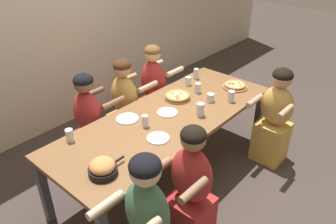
{
  "coord_description": "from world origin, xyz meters",
  "views": [
    {
      "loc": [
        -2.1,
        -1.84,
        2.43
      ],
      "look_at": [
        0.0,
        0.0,
        0.8
      ],
      "focal_mm": 35.0,
      "sensor_mm": 36.0,
      "label": 1
    }
  ],
  "objects_px": {
    "cocktail_glass_blue": "(210,98)",
    "diner_near_right": "(274,120)",
    "empty_plate_b": "(127,119)",
    "drinking_glass_a": "(70,136)",
    "drinking_glass_g": "(196,74)",
    "diner_near_midleft": "(190,194)",
    "empty_plate_a": "(167,112)",
    "drinking_glass_d": "(188,81)",
    "pizza_board_second": "(235,86)",
    "drinking_glass_b": "(145,122)",
    "diner_far_midleft": "(90,128)",
    "drinking_glass_c": "(231,96)",
    "pizza_board_main": "(178,96)",
    "diner_far_center": "(126,110)",
    "empty_plate_c": "(158,138)",
    "skillet_bowl": "(103,168)",
    "drinking_glass_f": "(200,110)",
    "drinking_glass_e": "(198,89)",
    "diner_far_midright": "(154,95)"
  },
  "relations": [
    {
      "from": "cocktail_glass_blue",
      "to": "diner_near_right",
      "type": "xyz_separation_m",
      "value": [
        0.45,
        -0.56,
        -0.26
      ]
    },
    {
      "from": "empty_plate_b",
      "to": "drinking_glass_a",
      "type": "relative_size",
      "value": 1.87
    },
    {
      "from": "drinking_glass_g",
      "to": "diner_near_midleft",
      "type": "height_order",
      "value": "diner_near_midleft"
    },
    {
      "from": "empty_plate_a",
      "to": "diner_near_midleft",
      "type": "height_order",
      "value": "diner_near_midleft"
    },
    {
      "from": "empty_plate_b",
      "to": "drinking_glass_g",
      "type": "distance_m",
      "value": 1.21
    },
    {
      "from": "drinking_glass_d",
      "to": "diner_near_right",
      "type": "distance_m",
      "value": 1.07
    },
    {
      "from": "pizza_board_second",
      "to": "empty_plate_b",
      "type": "xyz_separation_m",
      "value": [
        -1.31,
        0.42,
        -0.02
      ]
    },
    {
      "from": "empty_plate_a",
      "to": "cocktail_glass_blue",
      "type": "xyz_separation_m",
      "value": [
        0.49,
        -0.19,
        0.03
      ]
    },
    {
      "from": "drinking_glass_b",
      "to": "drinking_glass_d",
      "type": "bearing_deg",
      "value": 14.77
    },
    {
      "from": "drinking_glass_b",
      "to": "diner_far_midleft",
      "type": "bearing_deg",
      "value": 104.66
    },
    {
      "from": "drinking_glass_c",
      "to": "drinking_glass_g",
      "type": "bearing_deg",
      "value": 70.39
    },
    {
      "from": "pizza_board_main",
      "to": "drinking_glass_d",
      "type": "relative_size",
      "value": 2.83
    },
    {
      "from": "drinking_glass_g",
      "to": "diner_near_right",
      "type": "bearing_deg",
      "value": -85.47
    },
    {
      "from": "pizza_board_main",
      "to": "empty_plate_a",
      "type": "xyz_separation_m",
      "value": [
        -0.3,
        -0.12,
        -0.02
      ]
    },
    {
      "from": "diner_far_center",
      "to": "empty_plate_c",
      "type": "bearing_deg",
      "value": -24.47
    },
    {
      "from": "diner_far_midleft",
      "to": "cocktail_glass_blue",
      "type": "bearing_deg",
      "value": 49.94
    },
    {
      "from": "skillet_bowl",
      "to": "drinking_glass_f",
      "type": "distance_m",
      "value": 1.2
    },
    {
      "from": "drinking_glass_d",
      "to": "diner_far_center",
      "type": "distance_m",
      "value": 0.81
    },
    {
      "from": "diner_far_midleft",
      "to": "diner_near_midleft",
      "type": "xyz_separation_m",
      "value": [
        -0.07,
        -1.39,
        0.0
      ]
    },
    {
      "from": "empty_plate_a",
      "to": "drinking_glass_f",
      "type": "height_order",
      "value": "drinking_glass_f"
    },
    {
      "from": "drinking_glass_c",
      "to": "diner_near_right",
      "type": "relative_size",
      "value": 0.11
    },
    {
      "from": "drinking_glass_a",
      "to": "drinking_glass_e",
      "type": "xyz_separation_m",
      "value": [
        1.5,
        -0.28,
        -0.0
      ]
    },
    {
      "from": "empty_plate_c",
      "to": "diner_near_midleft",
      "type": "xyz_separation_m",
      "value": [
        -0.18,
        -0.51,
        -0.22
      ]
    },
    {
      "from": "empty_plate_a",
      "to": "empty_plate_b",
      "type": "bearing_deg",
      "value": 148.42
    },
    {
      "from": "drinking_glass_d",
      "to": "drinking_glass_f",
      "type": "relative_size",
      "value": 0.74
    },
    {
      "from": "cocktail_glass_blue",
      "to": "pizza_board_second",
      "type": "bearing_deg",
      "value": -2.54
    },
    {
      "from": "cocktail_glass_blue",
      "to": "drinking_glass_f",
      "type": "relative_size",
      "value": 0.81
    },
    {
      "from": "drinking_glass_b",
      "to": "drinking_glass_f",
      "type": "xyz_separation_m",
      "value": [
        0.5,
        -0.27,
        0.01
      ]
    },
    {
      "from": "empty_plate_c",
      "to": "drinking_glass_a",
      "type": "distance_m",
      "value": 0.78
    },
    {
      "from": "empty_plate_c",
      "to": "drinking_glass_g",
      "type": "xyz_separation_m",
      "value": [
        1.26,
        0.52,
        0.05
      ]
    },
    {
      "from": "diner_near_midleft",
      "to": "empty_plate_a",
      "type": "bearing_deg",
      "value": -37.47
    },
    {
      "from": "empty_plate_a",
      "to": "drinking_glass_c",
      "type": "bearing_deg",
      "value": -29.12
    },
    {
      "from": "diner_far_midright",
      "to": "drinking_glass_d",
      "type": "bearing_deg",
      "value": 23.28
    },
    {
      "from": "drinking_glass_d",
      "to": "drinking_glass_g",
      "type": "distance_m",
      "value": 0.21
    },
    {
      "from": "pizza_board_main",
      "to": "diner_far_center",
      "type": "bearing_deg",
      "value": 119.38
    },
    {
      "from": "pizza_board_main",
      "to": "diner_near_midleft",
      "type": "bearing_deg",
      "value": -135.37
    },
    {
      "from": "empty_plate_b",
      "to": "empty_plate_c",
      "type": "relative_size",
      "value": 1.08
    },
    {
      "from": "drinking_glass_b",
      "to": "drinking_glass_f",
      "type": "distance_m",
      "value": 0.57
    },
    {
      "from": "diner_near_midleft",
      "to": "drinking_glass_f",
      "type": "bearing_deg",
      "value": -58.05
    },
    {
      "from": "drinking_glass_e",
      "to": "drinking_glass_f",
      "type": "xyz_separation_m",
      "value": [
        -0.4,
        -0.33,
        0.01
      ]
    },
    {
      "from": "drinking_glass_c",
      "to": "drinking_glass_g",
      "type": "xyz_separation_m",
      "value": [
        0.23,
        0.64,
        -0.0
      ]
    },
    {
      "from": "cocktail_glass_blue",
      "to": "drinking_glass_d",
      "type": "xyz_separation_m",
      "value": [
        0.16,
        0.43,
        0.01
      ]
    },
    {
      "from": "skillet_bowl",
      "to": "diner_far_midright",
      "type": "height_order",
      "value": "diner_far_midright"
    },
    {
      "from": "diner_near_right",
      "to": "drinking_glass_a",
      "type": "bearing_deg",
      "value": 60.3
    },
    {
      "from": "empty_plate_a",
      "to": "drinking_glass_g",
      "type": "relative_size",
      "value": 1.61
    },
    {
      "from": "pizza_board_main",
      "to": "drinking_glass_a",
      "type": "distance_m",
      "value": 1.25
    },
    {
      "from": "drinking_glass_b",
      "to": "diner_near_right",
      "type": "xyz_separation_m",
      "value": [
        1.27,
        -0.73,
        -0.27
      ]
    },
    {
      "from": "pizza_board_main",
      "to": "pizza_board_second",
      "type": "xyz_separation_m",
      "value": [
        0.65,
        -0.33,
        -0.0
      ]
    },
    {
      "from": "drinking_glass_a",
      "to": "drinking_glass_d",
      "type": "relative_size",
      "value": 1.17
    },
    {
      "from": "diner_far_center",
      "to": "diner_far_midleft",
      "type": "relative_size",
      "value": 1.0
    }
  ]
}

